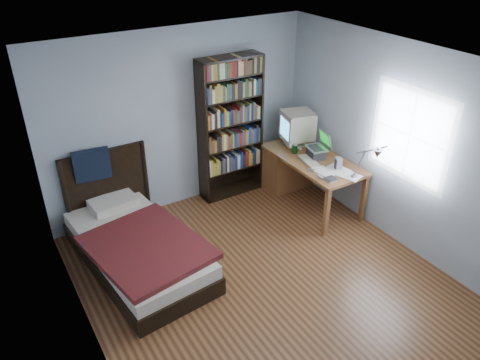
{
  "coord_description": "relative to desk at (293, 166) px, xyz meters",
  "views": [
    {
      "loc": [
        -2.39,
        -3.35,
        3.68
      ],
      "look_at": [
        0.1,
        0.71,
        0.97
      ],
      "focal_mm": 35.0,
      "sensor_mm": 36.0,
      "label": 1
    }
  ],
  "objects": [
    {
      "name": "mouse",
      "position": [
        0.0,
        -0.11,
        0.33
      ],
      "size": [
        0.06,
        0.1,
        0.03
      ],
      "primitive_type": "ellipsoid",
      "color": "silver",
      "rests_on": "desk"
    },
    {
      "name": "bookshelf",
      "position": [
        -0.81,
        0.45,
        0.62
      ],
      "size": [
        0.93,
        0.3,
        2.06
      ],
      "color": "black",
      "rests_on": "floor"
    },
    {
      "name": "desk_lamp",
      "position": [
        -0.03,
        -1.51,
        0.83
      ],
      "size": [
        0.24,
        0.54,
        0.63
      ],
      "color": "#99999E",
      "rests_on": "desk"
    },
    {
      "name": "speaker",
      "position": [
        0.08,
        -0.84,
        0.4
      ],
      "size": [
        0.1,
        0.1,
        0.16
      ],
      "primitive_type": "cube",
      "rotation": [
        0.0,
        0.0,
        -0.35
      ],
      "color": "gray",
      "rests_on": "desk"
    },
    {
      "name": "bed",
      "position": [
        -2.62,
        -0.36,
        -0.16
      ],
      "size": [
        1.33,
        2.21,
        1.16
      ],
      "color": "black",
      "rests_on": "floor"
    },
    {
      "name": "desk",
      "position": [
        0.0,
        0.0,
        0.0
      ],
      "size": [
        0.75,
        1.54,
        0.73
      ],
      "color": "brown",
      "rests_on": "floor"
    },
    {
      "name": "laptop",
      "position": [
        0.06,
        -0.43,
        0.42
      ],
      "size": [
        0.35,
        0.34,
        0.37
      ],
      "color": "#2D2D30",
      "rests_on": "desk"
    },
    {
      "name": "phone_grey",
      "position": [
        -0.27,
        -0.9,
        0.33
      ],
      "size": [
        0.05,
        0.1,
        0.02
      ],
      "primitive_type": "cube",
      "rotation": [
        0.0,
        0.0,
        -0.01
      ],
      "color": "gray",
      "rests_on": "desk"
    },
    {
      "name": "phone_silver",
      "position": [
        -0.25,
        -0.7,
        0.33
      ],
      "size": [
        0.09,
        0.1,
        0.02
      ],
      "primitive_type": "cube",
      "rotation": [
        0.0,
        0.0,
        0.51
      ],
      "color": "#B1B1B6",
      "rests_on": "desk"
    },
    {
      "name": "soda_can",
      "position": [
        -0.12,
        -0.16,
        0.38
      ],
      "size": [
        0.07,
        0.07,
        0.12
      ],
      "primitive_type": "cylinder",
      "color": "#073409",
      "rests_on": "desk"
    },
    {
      "name": "keyboard",
      "position": [
        -0.12,
        -0.5,
        0.33
      ],
      "size": [
        0.24,
        0.43,
        0.04
      ],
      "primitive_type": "cube",
      "rotation": [
        0.0,
        0.07,
        -0.19
      ],
      "color": "beige",
      "rests_on": "desk"
    },
    {
      "name": "crt_monitor",
      "position": [
        0.07,
        0.07,
        0.6
      ],
      "size": [
        0.53,
        0.49,
        0.51
      ],
      "color": "beige",
      "rests_on": "desk"
    },
    {
      "name": "external_drive",
      "position": [
        -0.21,
        -1.03,
        0.33
      ],
      "size": [
        0.14,
        0.14,
        0.03
      ],
      "primitive_type": "cube",
      "rotation": [
        0.0,
        0.0,
        -0.04
      ],
      "color": "gray",
      "rests_on": "desk"
    },
    {
      "name": "room",
      "position": [
        -1.48,
        -1.49,
        0.84
      ],
      "size": [
        4.2,
        4.24,
        2.5
      ],
      "color": "#4F2A17",
      "rests_on": "ground"
    }
  ]
}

